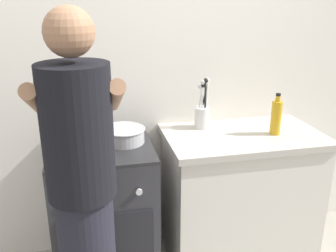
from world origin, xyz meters
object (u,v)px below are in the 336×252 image
at_px(pot, 75,136).
at_px(mixing_bowl, 124,134).
at_px(oil_bottle, 276,117).
at_px(stove_range, 105,212).
at_px(person, 84,201).
at_px(utensil_crock, 202,113).

xyz_separation_m(pot, mixing_bowl, (0.28, -0.01, -0.01)).
relative_size(pot, oil_bottle, 0.95).
relative_size(stove_range, mixing_bowl, 3.45).
xyz_separation_m(mixing_bowl, oil_bottle, (0.95, -0.06, 0.06)).
distance_m(pot, person, 0.59).
height_order(oil_bottle, person, person).
bearing_deg(utensil_crock, mixing_bowl, -164.22).
bearing_deg(person, mixing_bowl, 66.97).
xyz_separation_m(pot, oil_bottle, (1.23, -0.08, 0.05)).
height_order(stove_range, mixing_bowl, mixing_bowl).
relative_size(utensil_crock, oil_bottle, 1.26).
bearing_deg(mixing_bowl, person, -113.03).
distance_m(utensil_crock, oil_bottle, 0.47).
bearing_deg(stove_range, oil_bottle, -2.31).
relative_size(pot, mixing_bowl, 0.97).
xyz_separation_m(utensil_crock, oil_bottle, (0.41, -0.22, 0.01)).
bearing_deg(utensil_crock, person, -137.16).
bearing_deg(mixing_bowl, oil_bottle, -3.91).
bearing_deg(pot, mixing_bowl, -2.61).
bearing_deg(oil_bottle, person, -157.04).
bearing_deg(person, oil_bottle, 22.96).
height_order(mixing_bowl, utensil_crock, utensil_crock).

